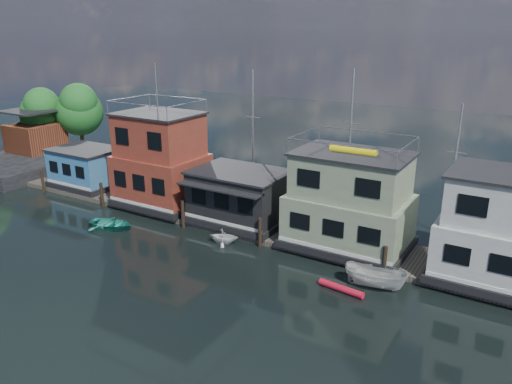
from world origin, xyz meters
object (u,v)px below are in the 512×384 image
Objects in this scene: houseboat_blue at (87,167)px; houseboat_white at (511,232)px; houseboat_dark at (240,196)px; dinghy_white at (224,236)px; houseboat_red at (161,161)px; dinghy_teal at (111,224)px; red_kayak at (341,288)px; motorboat at (375,278)px; houseboat_green at (350,202)px.

houseboat_white is (36.50, 0.00, 1.33)m from houseboat_blue.
houseboat_dark is 4.17m from dinghy_white.
houseboat_red is 27.01m from houseboat_white.
houseboat_red reaches higher than dinghy_teal.
houseboat_white is 27.98m from dinghy_teal.
red_kayak is 10.18m from dinghy_white.
houseboat_white is at bearing -59.32° from motorboat.
houseboat_green is (17.00, 0.00, -0.55)m from houseboat_red.
houseboat_red is 1.60× the size of houseboat_dark.
houseboat_dark is at bearing -179.94° from houseboat_white.
motorboat is (3.47, -4.35, -2.80)m from houseboat_green.
dinghy_teal is 0.94× the size of motorboat.
motorboat reaches higher than dinghy_teal.
dinghy_white is at bearing -22.17° from houseboat_red.
houseboat_red is at bearing -180.00° from houseboat_green.
houseboat_red is (9.50, 0.00, 1.90)m from houseboat_blue.
motorboat is (29.97, -4.35, -1.46)m from houseboat_blue.
motorboat is at bearing -51.46° from houseboat_green.
houseboat_green reaches higher than dinghy_teal.
houseboat_red reaches higher than red_kayak.
red_kayak is at bearing 127.94° from motorboat.
houseboat_blue is 17.50m from houseboat_dark.
dinghy_white is (0.93, -3.62, -1.85)m from houseboat_dark.
houseboat_red is 1.41× the size of houseboat_white.
houseboat_blue is 0.76× the size of houseboat_white.
houseboat_green reaches higher than houseboat_blue.
dinghy_teal is 19.06m from red_kayak.
dinghy_white reaches higher than red_kayak.
houseboat_red reaches higher than houseboat_white.
houseboat_green reaches higher than red_kayak.
houseboat_dark is 0.88× the size of houseboat_white.
dinghy_white is at bearing 83.45° from motorboat.
dinghy_teal is (-27.18, -5.86, -3.16)m from houseboat_white.
dinghy_white is at bearing -89.89° from dinghy_teal.
dinghy_teal is 20.70m from motorboat.
houseboat_red is 6.95m from dinghy_teal.
houseboat_dark is 2.03× the size of dinghy_teal.
houseboat_dark is 19.03m from houseboat_white.
red_kayak is 0.75× the size of motorboat.
houseboat_blue reaches higher than dinghy_white.
houseboat_red reaches higher than houseboat_green.
houseboat_red reaches higher than dinghy_white.
houseboat_dark is 13.31m from motorboat.
dinghy_teal is at bearing -172.65° from red_kayak.
motorboat is at bearing -19.17° from houseboat_dark.
dinghy_teal is at bearing -167.82° from houseboat_white.
motorboat is at bearing 47.90° from red_kayak.
houseboat_red is 17.01m from houseboat_green.
dinghy_white is at bearing -75.61° from houseboat_dark.
motorboat is (20.64, 1.51, 0.37)m from dinghy_teal.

